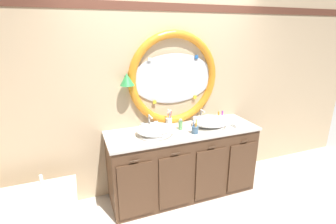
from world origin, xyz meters
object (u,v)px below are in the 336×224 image
object	(u,v)px
soap_dispenser	(181,125)
toiletry_basket	(220,117)
toothbrush_holder_left	(169,121)
sink_basin_left	(156,130)
toothbrush_holder_right	(195,129)
folded_hand_towel	(239,125)
sink_basin_right	(211,121)

from	to	relation	value
soap_dispenser	toiletry_basket	bearing A→B (deg)	14.40
toothbrush_holder_left	soap_dispenser	xyz separation A→B (m)	(0.09, -0.17, 0.00)
toothbrush_holder_left	toiletry_basket	distance (m)	0.77
sink_basin_left	toiletry_basket	size ratio (longest dim) A/B	3.35
sink_basin_left	toothbrush_holder_right	world-z (taller)	toothbrush_holder_right
toothbrush_holder_left	toothbrush_holder_right	xyz separation A→B (m)	(0.20, -0.35, -0.01)
sink_basin_left	toothbrush_holder_left	distance (m)	0.33
sink_basin_left	toiletry_basket	xyz separation A→B (m)	(1.02, 0.22, -0.03)
folded_hand_towel	toiletry_basket	xyz separation A→B (m)	(-0.05, 0.35, 0.01)
soap_dispenser	toiletry_basket	xyz separation A→B (m)	(0.68, 0.17, -0.04)
toothbrush_holder_right	toiletry_basket	distance (m)	0.67
toothbrush_holder_left	folded_hand_towel	size ratio (longest dim) A/B	1.37
soap_dispenser	toiletry_basket	size ratio (longest dim) A/B	1.07
sink_basin_left	toothbrush_holder_right	bearing A→B (deg)	-16.26
sink_basin_left	soap_dispenser	xyz separation A→B (m)	(0.34, 0.05, 0.00)
toothbrush_holder_right	toiletry_basket	size ratio (longest dim) A/B	1.50
toothbrush_holder_right	folded_hand_towel	world-z (taller)	toothbrush_holder_right
toiletry_basket	folded_hand_towel	bearing A→B (deg)	-82.10
folded_hand_towel	toiletry_basket	world-z (taller)	toiletry_basket
soap_dispenser	folded_hand_towel	xyz separation A→B (m)	(0.73, -0.18, -0.04)
soap_dispenser	toothbrush_holder_left	bearing A→B (deg)	116.67
toothbrush_holder_right	soap_dispenser	world-z (taller)	toothbrush_holder_right
soap_dispenser	folded_hand_towel	distance (m)	0.75
folded_hand_towel	sink_basin_left	bearing A→B (deg)	172.95
toiletry_basket	sink_basin_right	bearing A→B (deg)	-142.27
sink_basin_left	folded_hand_towel	xyz separation A→B (m)	(1.07, -0.13, -0.04)
toothbrush_holder_right	folded_hand_towel	size ratio (longest dim) A/B	1.29
sink_basin_left	folded_hand_towel	size ratio (longest dim) A/B	2.87
toiletry_basket	toothbrush_holder_right	bearing A→B (deg)	-148.44
sink_basin_left	toothbrush_holder_left	world-z (taller)	toothbrush_holder_left
sink_basin_right	toiletry_basket	distance (m)	0.36
folded_hand_towel	toiletry_basket	bearing A→B (deg)	97.90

